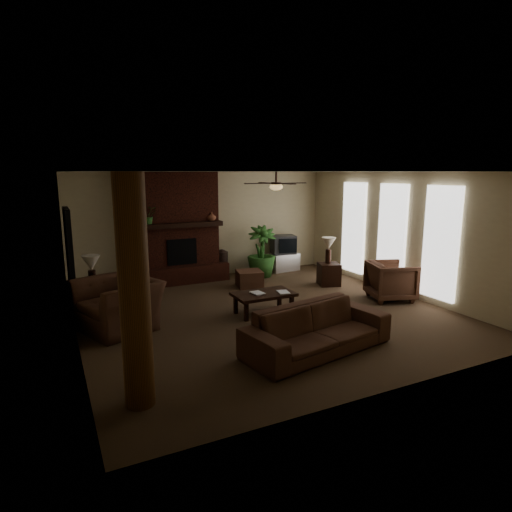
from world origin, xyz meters
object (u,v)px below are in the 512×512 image
log_column (134,294)px  lamp_left (91,265)px  tv_stand (283,262)px  side_table_left (97,301)px  floor_plant (261,262)px  floor_vase (222,262)px  sofa (317,322)px  coffee_table (264,296)px  armchair_left (117,296)px  ottoman (249,279)px  lamp_right (329,245)px  armchair_right (391,279)px  side_table_right (329,274)px

log_column → lamp_left: 3.84m
tv_stand → side_table_left: bearing=-166.9°
log_column → floor_plant: 6.82m
tv_stand → side_table_left: size_ratio=1.55×
log_column → lamp_left: size_ratio=4.31×
log_column → floor_vase: bearing=59.5°
sofa → coffee_table: size_ratio=2.05×
lamp_left → side_table_left: bearing=-47.3°
armchair_left → coffee_table: (2.73, -0.43, -0.23)m
coffee_table → floor_vase: 3.19m
sofa → ottoman: (0.69, 3.98, -0.28)m
armchair_left → lamp_left: bearing=175.3°
armchair_left → ottoman: size_ratio=2.29×
log_column → floor_vase: size_ratio=3.64×
floor_plant → lamp_right: size_ratio=2.11×
log_column → coffee_table: (2.91, 2.38, -1.03)m
sofa → armchair_right: sofa is taller
armchair_right → side_table_right: bearing=35.6°
lamp_left → side_table_right: size_ratio=1.18×
sofa → armchair_right: size_ratio=2.63×
log_column → lamp_right: (5.40, 3.69, -0.40)m
log_column → floor_vase: 6.52m
coffee_table → floor_vase: (0.36, 3.17, 0.06)m
floor_vase → side_table_right: size_ratio=1.40×
sofa → lamp_left: (-2.98, 3.42, 0.52)m
log_column → armchair_right: (5.89, 2.01, -0.93)m
side_table_right → lamp_right: (-0.01, 0.04, 0.73)m
coffee_table → floor_plant: 3.14m
side_table_left → side_table_right: (5.49, -0.12, 0.00)m
floor_vase → side_table_left: bearing=-152.0°
side_table_right → lamp_right: lamp_right is taller
sofa → armchair_left: size_ratio=1.79×
sofa → side_table_left: 4.47m
floor_plant → tv_stand: bearing=21.7°
tv_stand → lamp_right: size_ratio=1.31×
ottoman → lamp_right: (1.86, -0.68, 0.80)m
floor_plant → log_column: bearing=-129.5°
tv_stand → floor_plant: (-0.88, -0.35, 0.13)m
tv_stand → lamp_right: (0.22, -1.86, 0.75)m
side_table_left → lamp_right: lamp_right is taller
floor_plant → side_table_right: floor_plant is taller
coffee_table → floor_vase: bearing=83.5°
armchair_left → coffee_table: 2.78m
armchair_right → coffee_table: (-2.98, 0.37, -0.09)m
sofa → tv_stand: (2.32, 5.15, -0.23)m
side_table_left → ottoman: bearing=9.6°
sofa → floor_vase: sofa is taller
tv_stand → lamp_left: lamp_left is taller
sofa → armchair_left: 3.60m
ottoman → floor_vase: size_ratio=0.78×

